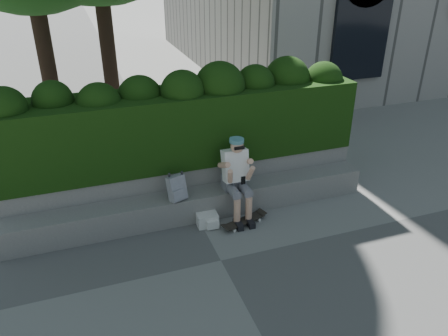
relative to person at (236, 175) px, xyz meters
name	(u,v)px	position (x,y,z in m)	size (l,w,h in m)	color
ground	(221,261)	(-0.64, -1.07, -0.75)	(80.00, 80.00, 0.00)	slate
bench_ledge	(196,204)	(-0.64, 0.18, -0.53)	(6.00, 0.45, 0.45)	gray
planter_wall	(188,183)	(-0.64, 0.66, -0.38)	(6.00, 0.50, 0.75)	gray
hedge	(183,126)	(-0.64, 0.88, 0.60)	(6.00, 1.00, 1.20)	black
person	(236,175)	(0.00, 0.00, 0.00)	(0.40, 0.76, 1.38)	slate
skateboard	(244,221)	(0.02, -0.32, -0.69)	(0.75, 0.39, 0.08)	black
backpack_plaid	(177,188)	(-0.97, 0.08, -0.10)	(0.27, 0.15, 0.40)	#A6A6AA
backpack_ground	(207,220)	(-0.55, -0.14, -0.65)	(0.33, 0.23, 0.21)	silver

